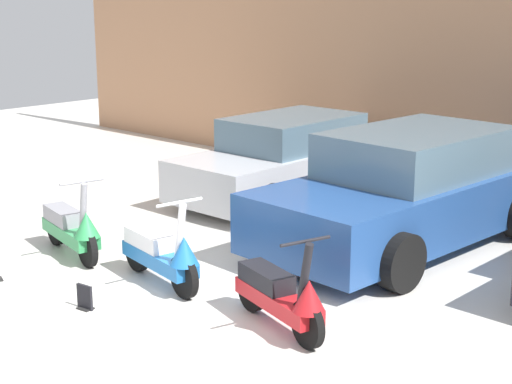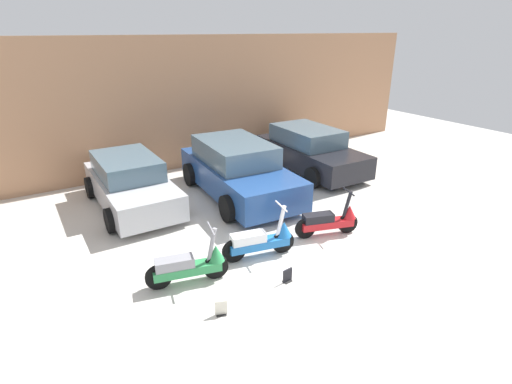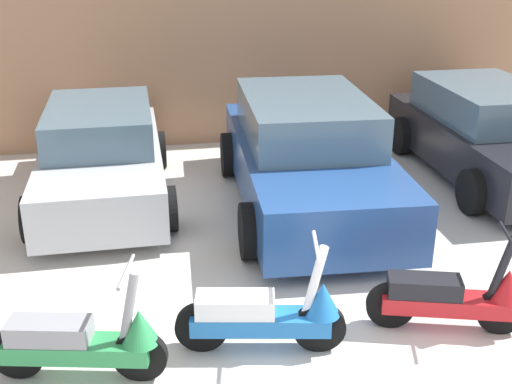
{
  "view_description": "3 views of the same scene",
  "coord_description": "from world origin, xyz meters",
  "views": [
    {
      "loc": [
        5.68,
        -4.24,
        3.14
      ],
      "look_at": [
        -0.42,
        2.46,
        0.83
      ],
      "focal_mm": 55.0,
      "sensor_mm": 36.0,
      "label": 1
    },
    {
      "loc": [
        -4.31,
        -4.74,
        4.24
      ],
      "look_at": [
        0.1,
        2.4,
        0.79
      ],
      "focal_mm": 28.0,
      "sensor_mm": 36.0,
      "label": 2
    },
    {
      "loc": [
        -1.59,
        -3.57,
        3.49
      ],
      "look_at": [
        -0.39,
        2.54,
        0.92
      ],
      "focal_mm": 45.0,
      "sensor_mm": 36.0,
      "label": 3
    }
  ],
  "objects": [
    {
      "name": "wall_back",
      "position": [
        0.0,
        7.17,
        2.04
      ],
      "size": [
        19.6,
        0.12,
        4.08
      ],
      "primitive_type": "cube",
      "color": "tan",
      "rests_on": "ground_plane"
    },
    {
      "name": "scooter_front_left",
      "position": [
        -2.12,
        1.0,
        0.37
      ],
      "size": [
        1.46,
        0.64,
        1.03
      ],
      "rotation": [
        0.0,
        0.0,
        -0.22
      ],
      "color": "black",
      "rests_on": "ground_plane"
    },
    {
      "name": "scooter_front_right",
      "position": [
        -0.57,
        1.09,
        0.37
      ],
      "size": [
        1.49,
        0.62,
        1.05
      ],
      "rotation": [
        0.0,
        0.0,
        -0.2
      ],
      "color": "black",
      "rests_on": "ground_plane"
    },
    {
      "name": "scooter_front_center",
      "position": [
        1.18,
        1.06,
        0.36
      ],
      "size": [
        1.42,
        0.69,
        1.02
      ],
      "rotation": [
        0.0,
        0.0,
        -0.3
      ],
      "color": "black",
      "rests_on": "ground_plane"
    },
    {
      "name": "car_rear_left",
      "position": [
        -2.06,
        4.95,
        0.61
      ],
      "size": [
        1.83,
        3.76,
        1.27
      ],
      "rotation": [
        0.0,
        0.0,
        -1.57
      ],
      "color": "#B7B7BC",
      "rests_on": "ground_plane"
    },
    {
      "name": "car_rear_center",
      "position": [
        0.62,
        4.17,
        0.7
      ],
      "size": [
        2.3,
        4.41,
        1.46
      ],
      "rotation": [
        0.0,
        0.0,
        -1.64
      ],
      "color": "navy",
      "rests_on": "ground_plane"
    },
    {
      "name": "car_rear_right",
      "position": [
        3.58,
        4.76,
        0.65
      ],
      "size": [
        2.0,
        4.02,
        1.35
      ],
      "rotation": [
        0.0,
        0.0,
        -1.59
      ],
      "color": "black",
      "rests_on": "ground_plane"
    }
  ]
}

